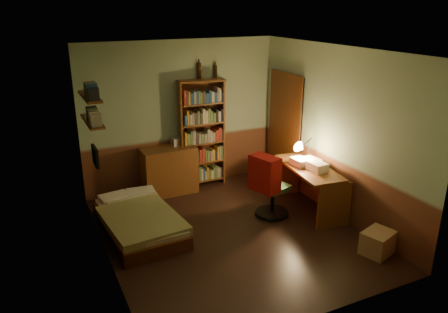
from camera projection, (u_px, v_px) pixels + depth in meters
name	position (u px, v px, depth m)	size (l,w,h in m)	color
floor	(231.00, 233.00, 6.36)	(3.50, 4.00, 0.02)	black
ceiling	(232.00, 50.00, 5.49)	(3.50, 4.00, 0.02)	silver
wall_back	(181.00, 116.00, 7.64)	(3.50, 0.02, 2.60)	gray
wall_left	(100.00, 168.00, 5.22)	(0.02, 4.00, 2.60)	gray
wall_right	(335.00, 133.00, 6.64)	(0.02, 4.00, 2.60)	gray
wall_front	(324.00, 207.00, 4.22)	(3.50, 0.02, 2.60)	gray
doorway	(286.00, 131.00, 7.83)	(0.06, 0.90, 2.00)	black
door_trim	(284.00, 131.00, 7.82)	(0.02, 0.98, 2.08)	#3F1D0A
bed	(139.00, 214.00, 6.35)	(0.93, 1.73, 0.52)	olive
dresser	(169.00, 170.00, 7.59)	(0.93, 0.46, 0.82)	#5D3215
mini_stereo	(178.00, 141.00, 7.63)	(0.24, 0.18, 0.13)	#B2B2B7
bookshelf	(202.00, 134.00, 7.75)	(0.83, 0.26, 1.93)	#5D3215
bottle_left	(199.00, 71.00, 7.48)	(0.07, 0.07, 0.27)	black
bottle_right	(215.00, 71.00, 7.61)	(0.06, 0.06, 0.22)	black
desk	(307.00, 188.00, 6.97)	(0.57, 1.37, 0.74)	#5D3215
paper_stack	(300.00, 162.00, 6.89)	(0.21, 0.29, 0.12)	silver
desk_lamp	(309.00, 143.00, 6.94)	(0.19, 0.19, 0.64)	black
office_chair	(273.00, 182.00, 6.72)	(0.56, 0.49, 1.12)	#2C6235
red_jacket	(280.00, 135.00, 6.22)	(0.25, 0.46, 0.55)	#A2120F
wall_shelf_lower	(92.00, 121.00, 6.11)	(0.20, 0.90, 0.03)	#5D3215
wall_shelf_upper	(90.00, 97.00, 5.99)	(0.20, 0.90, 0.03)	#5D3215
framed_picture	(95.00, 156.00, 5.76)	(0.04, 0.32, 0.26)	black
cardboard_box_a	(378.00, 242.00, 5.80)	(0.42, 0.33, 0.31)	#A68357
cardboard_box_b	(376.00, 245.00, 5.82)	(0.32, 0.26, 0.23)	#A68357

